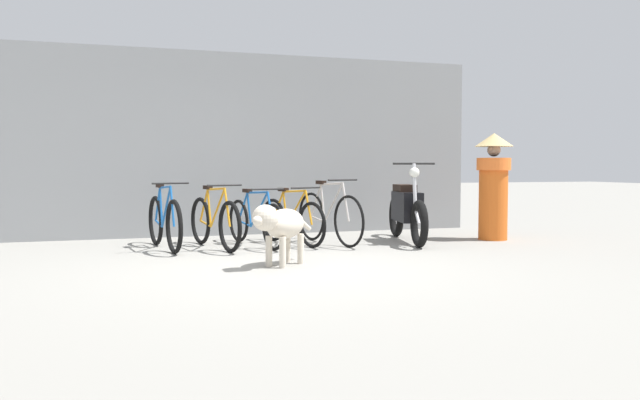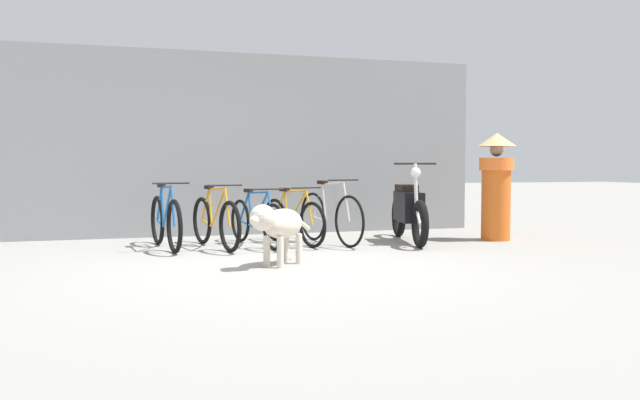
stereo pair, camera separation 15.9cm
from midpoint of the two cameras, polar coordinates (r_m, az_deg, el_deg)
ground_plane at (r=6.73m, az=-2.95°, el=-6.08°), size 60.00×60.00×0.00m
shop_wall_back at (r=9.89m, az=-7.38°, el=5.05°), size 7.99×0.20×2.83m
bicycle_0 at (r=8.32m, az=-13.42°, el=-1.94°), size 0.46×1.62×0.88m
bicycle_1 at (r=8.28m, az=-9.02°, el=-1.99°), size 0.54×1.61×0.85m
bicycle_2 at (r=8.43m, az=-5.34°, el=-1.98°), size 0.55×1.63×0.79m
bicycle_3 at (r=8.58m, az=-1.98°, el=-1.88°), size 0.60×1.50×0.80m
bicycle_4 at (r=8.62m, az=1.47°, el=-1.55°), size 0.53×1.62×0.90m
motorcycle at (r=8.93m, az=8.61°, el=-0.95°), size 0.60×1.93×1.12m
stray_dog at (r=6.69m, az=-3.18°, el=-2.23°), size 0.86×0.79×0.68m
person_in_robes at (r=9.42m, az=16.27°, el=1.58°), size 0.76×0.76×1.56m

